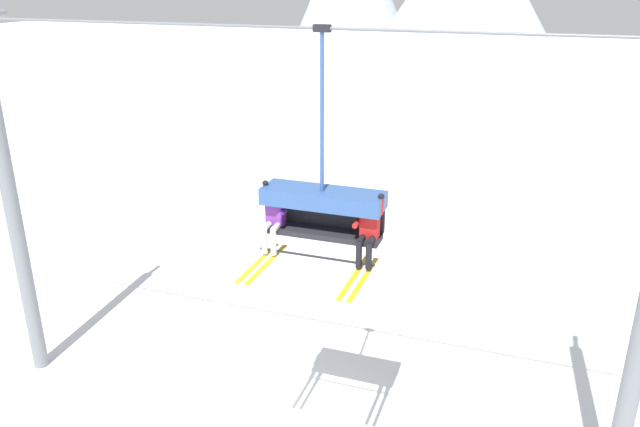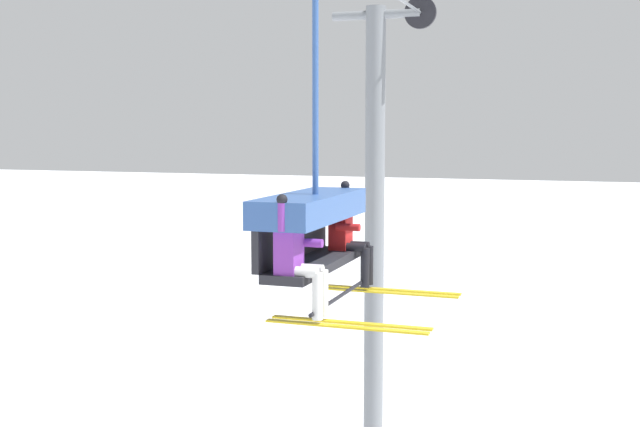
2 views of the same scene
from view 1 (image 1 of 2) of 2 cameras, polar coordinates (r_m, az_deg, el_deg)
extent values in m
plane|color=white|center=(15.09, -4.83, -18.24)|extent=(200.00, 200.00, 0.00)
cylinder|color=slate|center=(16.37, -26.37, 0.66)|extent=(0.36, 0.36, 8.88)
cylinder|color=slate|center=(10.83, -6.23, 16.66)|extent=(15.59, 0.05, 0.05)
cube|color=#232328|center=(11.22, 0.17, -1.79)|extent=(2.15, 0.48, 0.10)
cube|color=#232328|center=(11.36, 0.64, 0.01)|extent=(2.15, 0.08, 0.45)
cube|color=#335699|center=(11.03, 0.28, 1.43)|extent=(2.20, 0.68, 0.30)
cylinder|color=black|center=(11.08, -0.37, -3.97)|extent=(2.15, 0.04, 0.04)
cylinder|color=#335699|center=(10.57, 0.19, 9.00)|extent=(0.07, 0.07, 2.70)
cube|color=black|center=(10.36, 0.20, 16.58)|extent=(0.28, 0.12, 0.12)
cube|color=purple|center=(11.39, -4.07, 0.19)|extent=(0.32, 0.22, 0.52)
sphere|color=silver|center=(11.26, -4.12, 1.90)|extent=(0.22, 0.22, 0.22)
ellipsoid|color=black|center=(11.17, -4.33, 1.74)|extent=(0.17, 0.04, 0.08)
cylinder|color=silver|center=(11.36, -4.79, -1.08)|extent=(0.11, 0.34, 0.11)
cylinder|color=silver|center=(11.29, -3.98, -1.20)|extent=(0.11, 0.34, 0.11)
cylinder|color=silver|center=(11.31, -5.10, -2.52)|extent=(0.11, 0.11, 0.48)
cylinder|color=silver|center=(11.24, -4.28, -2.64)|extent=(0.11, 0.11, 0.48)
cube|color=gold|center=(11.18, -5.68, -4.45)|extent=(0.09, 1.70, 0.02)
cube|color=gold|center=(11.11, -4.85, -4.59)|extent=(0.09, 1.70, 0.02)
cylinder|color=purple|center=(11.34, -4.99, 1.96)|extent=(0.09, 0.09, 0.30)
sphere|color=black|center=(11.28, -5.02, 2.77)|extent=(0.11, 0.11, 0.11)
cylinder|color=purple|center=(11.17, -3.50, 0.01)|extent=(0.09, 0.30, 0.09)
cube|color=red|center=(10.84, 4.57, -0.92)|extent=(0.32, 0.22, 0.52)
sphere|color=maroon|center=(10.71, 4.62, 0.86)|extent=(0.22, 0.22, 0.22)
ellipsoid|color=black|center=(10.62, 4.48, 0.68)|extent=(0.17, 0.04, 0.08)
cylinder|color=black|center=(10.80, 3.85, -2.26)|extent=(0.11, 0.34, 0.11)
cylinder|color=black|center=(10.76, 4.75, -2.38)|extent=(0.11, 0.34, 0.11)
cylinder|color=black|center=(10.75, 3.57, -3.78)|extent=(0.11, 0.11, 0.48)
cylinder|color=black|center=(10.70, 4.48, -3.91)|extent=(0.11, 0.11, 0.48)
cube|color=gold|center=(10.62, 3.09, -5.84)|extent=(0.09, 1.70, 0.02)
cube|color=gold|center=(10.57, 4.01, -5.98)|extent=(0.09, 1.70, 0.02)
cylinder|color=red|center=(10.74, 3.40, -0.88)|extent=(0.09, 0.30, 0.09)
cylinder|color=red|center=(10.68, 5.59, 0.70)|extent=(0.09, 0.09, 0.30)
sphere|color=black|center=(10.62, 5.62, 1.56)|extent=(0.11, 0.11, 0.11)
camera|label=2|loc=(13.98, -39.99, 4.49)|focal=45.00mm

